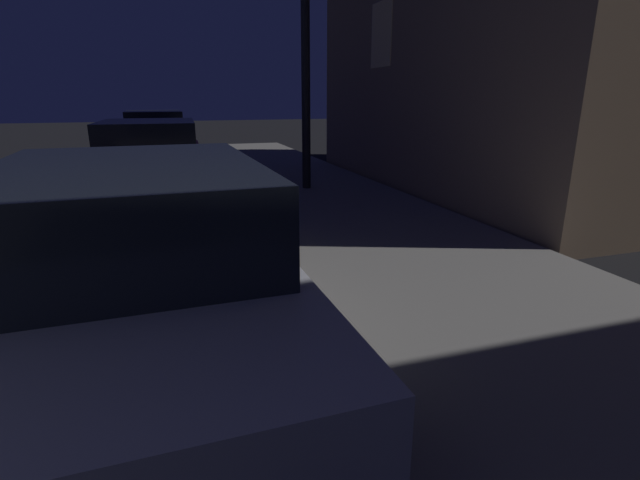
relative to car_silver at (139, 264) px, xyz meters
name	(u,v)px	position (x,y,z in m)	size (l,w,h in m)	color
car_silver	(139,264)	(0.00, 0.00, 0.00)	(2.13, 4.52, 1.43)	#B7B7BF
car_red	(152,161)	(0.00, 5.79, 0.00)	(2.13, 4.21, 1.43)	maroon
car_black	(155,136)	(0.00, 12.04, -0.01)	(2.07, 4.55, 1.43)	black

